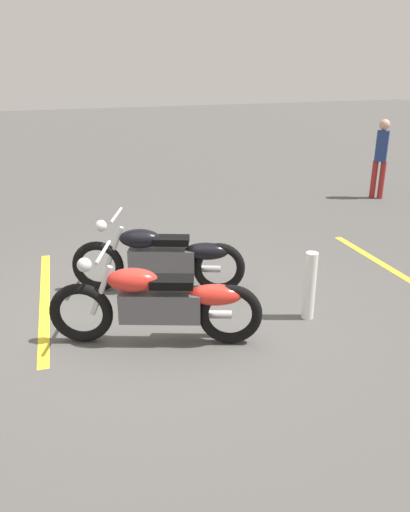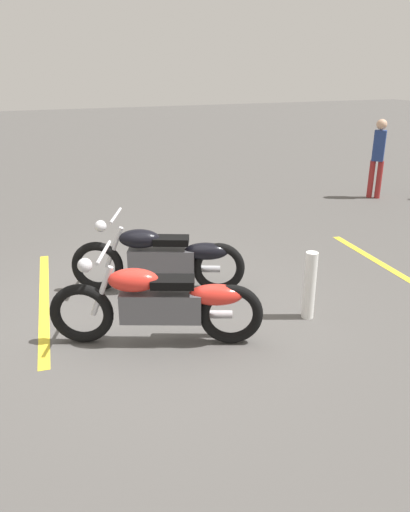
{
  "view_description": "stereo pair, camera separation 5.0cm",
  "coord_description": "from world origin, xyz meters",
  "px_view_note": "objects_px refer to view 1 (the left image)",
  "views": [
    {
      "loc": [
        -1.28,
        -5.12,
        2.77
      ],
      "look_at": [
        0.72,
        0.0,
        0.65
      ],
      "focal_mm": 34.98,
      "sensor_mm": 36.0,
      "label": 1
    },
    {
      "loc": [
        -1.32,
        -5.1,
        2.77
      ],
      "look_at": [
        0.72,
        0.0,
        0.65
      ],
      "focal_mm": 34.98,
      "sensor_mm": 36.0,
      "label": 2
    }
  ],
  "objects_px": {
    "motorcycle_bright_foreground": "(161,303)",
    "motorcycle_dark_foreground": "(162,258)",
    "bollard_post": "(310,286)",
    "bystander_near_row": "(381,155)"
  },
  "relations": [
    {
      "from": "motorcycle_bright_foreground",
      "to": "bollard_post",
      "type": "distance_m",
      "value": 1.74
    },
    {
      "from": "motorcycle_bright_foreground",
      "to": "bystander_near_row",
      "type": "xyz_separation_m",
      "value": [
        6.18,
        4.17,
        0.48
      ]
    },
    {
      "from": "bystander_near_row",
      "to": "bollard_post",
      "type": "relative_size",
      "value": 2.1
    },
    {
      "from": "motorcycle_dark_foreground",
      "to": "bystander_near_row",
      "type": "bearing_deg",
      "value": -129.59
    },
    {
      "from": "motorcycle_bright_foreground",
      "to": "bystander_near_row",
      "type": "distance_m",
      "value": 7.47
    },
    {
      "from": "bystander_near_row",
      "to": "motorcycle_dark_foreground",
      "type": "bearing_deg",
      "value": -17.75
    },
    {
      "from": "motorcycle_dark_foreground",
      "to": "motorcycle_bright_foreground",
      "type": "bearing_deg",
      "value": 95.95
    },
    {
      "from": "motorcycle_dark_foreground",
      "to": "bystander_near_row",
      "type": "relative_size",
      "value": 1.23
    },
    {
      "from": "motorcycle_bright_foreground",
      "to": "motorcycle_dark_foreground",
      "type": "height_order",
      "value": "same"
    },
    {
      "from": "bystander_near_row",
      "to": "bollard_post",
      "type": "distance_m",
      "value": 6.17
    }
  ]
}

